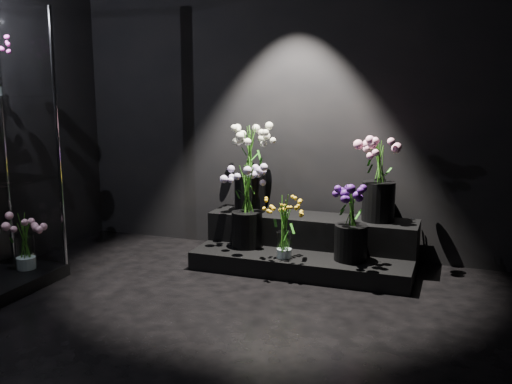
% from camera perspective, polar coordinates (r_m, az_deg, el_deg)
% --- Properties ---
extents(floor, '(4.00, 4.00, 0.00)m').
position_cam_1_polar(floor, '(3.48, -6.58, -14.65)').
color(floor, black).
rests_on(floor, ground).
extents(wall_back, '(4.00, 0.00, 4.00)m').
position_cam_1_polar(wall_back, '(5.00, 3.47, 9.79)').
color(wall_back, black).
rests_on(wall_back, floor).
extents(display_riser, '(1.75, 0.78, 0.39)m').
position_cam_1_polar(display_riser, '(4.78, 5.25, -5.34)').
color(display_riser, black).
rests_on(display_riser, floor).
extents(bouquet_orange_bells, '(0.29, 0.29, 0.50)m').
position_cam_1_polar(bouquet_orange_bells, '(4.42, 2.86, -3.40)').
color(bouquet_orange_bells, white).
rests_on(bouquet_orange_bells, display_riser).
extents(bouquet_lilac, '(0.42, 0.42, 0.69)m').
position_cam_1_polar(bouquet_lilac, '(4.69, -0.92, -0.94)').
color(bouquet_lilac, black).
rests_on(bouquet_lilac, display_riser).
extents(bouquet_purple, '(0.33, 0.33, 0.60)m').
position_cam_1_polar(bouquet_purple, '(4.41, 9.53, -2.74)').
color(bouquet_purple, black).
rests_on(bouquet_purple, display_riser).
extents(bouquet_cream_roses, '(0.44, 0.44, 0.74)m').
position_cam_1_polar(bouquet_cream_roses, '(4.91, -0.62, 2.74)').
color(bouquet_cream_roses, black).
rests_on(bouquet_cream_roses, display_riser).
extents(bouquet_pink_roses, '(0.45, 0.45, 0.66)m').
position_cam_1_polar(bouquet_pink_roses, '(4.69, 12.24, 1.64)').
color(bouquet_pink_roses, black).
rests_on(bouquet_pink_roses, display_riser).
extents(bouquet_case_base_pink, '(0.43, 0.43, 0.43)m').
position_cam_1_polar(bouquet_case_base_pink, '(4.67, -22.15, -4.41)').
color(bouquet_case_base_pink, white).
rests_on(bouquet_case_base_pink, display_case).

